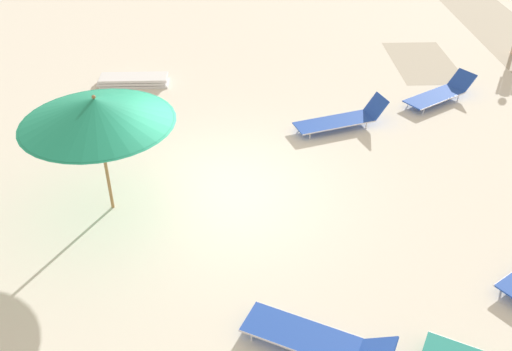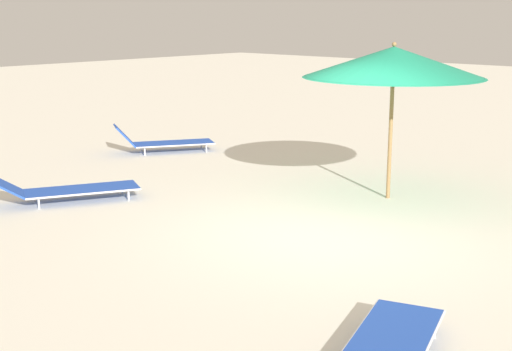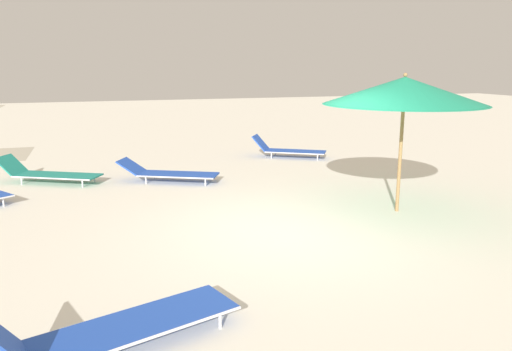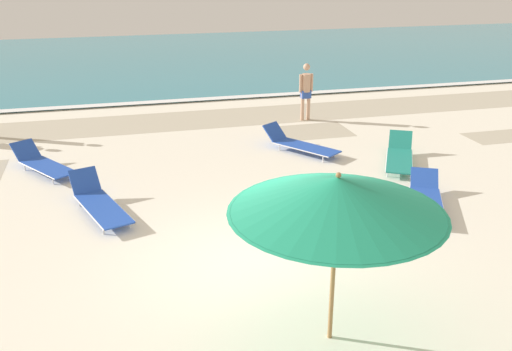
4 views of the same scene
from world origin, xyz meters
name	(u,v)px [view 2 (image 2 of 4)]	position (x,y,z in m)	size (l,w,h in m)	color
ground_plane	(332,238)	(0.00, 0.01, -0.08)	(60.00, 60.00, 0.16)	silver
beach_umbrella	(394,63)	(0.41, -2.01, 2.08)	(2.72, 2.72, 2.38)	#9E7547
sun_lounger_near_water_left	(66,189)	(3.88, 1.47, 0.21)	(1.51, 2.20, 0.48)	blue
sun_lounger_mid_beach_pair_a	(163,142)	(5.82, -2.10, 0.22)	(1.56, 2.01, 0.59)	blue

